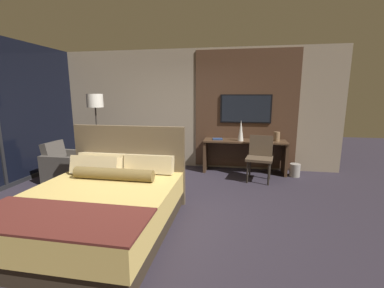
% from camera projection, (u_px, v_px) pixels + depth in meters
% --- Properties ---
extents(ground_plane, '(16.00, 16.00, 0.00)m').
position_uv_depth(ground_plane, '(150.00, 210.00, 3.96)').
color(ground_plane, '#28232D').
extents(wall_back_tv_panel, '(7.20, 0.09, 2.80)m').
position_uv_depth(wall_back_tv_panel, '(192.00, 109.00, 6.17)').
color(wall_back_tv_panel, gray).
rests_on(wall_back_tv_panel, ground_plane).
extents(bed, '(1.85, 2.16, 1.26)m').
position_uv_depth(bed, '(100.00, 205.00, 3.33)').
color(bed, '#33281E').
rests_on(bed, ground_plane).
extents(desk, '(1.83, 0.54, 0.74)m').
position_uv_depth(desk, '(244.00, 150.00, 5.84)').
color(desk, '#422D1E').
rests_on(desk, ground_plane).
extents(tv, '(1.16, 0.04, 0.65)m').
position_uv_depth(tv, '(246.00, 109.00, 5.88)').
color(tv, black).
extents(desk_chair, '(0.59, 0.58, 0.92)m').
position_uv_depth(desk_chair, '(260.00, 154.00, 5.26)').
color(desk_chair, '#4C3D2D').
rests_on(desk_chair, ground_plane).
extents(armchair_by_window, '(0.72, 0.73, 0.82)m').
position_uv_depth(armchair_by_window, '(66.00, 167.00, 5.24)').
color(armchair_by_window, '#47423D').
rests_on(armchair_by_window, ground_plane).
extents(floor_lamp, '(0.34, 0.34, 1.76)m').
position_uv_depth(floor_lamp, '(95.00, 107.00, 5.46)').
color(floor_lamp, '#282623').
rests_on(floor_lamp, ground_plane).
extents(vase_tall, '(0.13, 0.13, 0.46)m').
position_uv_depth(vase_tall, '(241.00, 130.00, 5.66)').
color(vase_tall, silver).
rests_on(vase_tall, desk).
extents(vase_short, '(0.13, 0.13, 0.20)m').
position_uv_depth(vase_short, '(277.00, 136.00, 5.65)').
color(vase_short, '#846647').
rests_on(vase_short, desk).
extents(book, '(0.24, 0.18, 0.03)m').
position_uv_depth(book, '(218.00, 139.00, 5.84)').
color(book, navy).
rests_on(book, desk).
extents(waste_bin, '(0.22, 0.22, 0.28)m').
position_uv_depth(waste_bin, '(295.00, 170.00, 5.55)').
color(waste_bin, gray).
rests_on(waste_bin, ground_plane).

